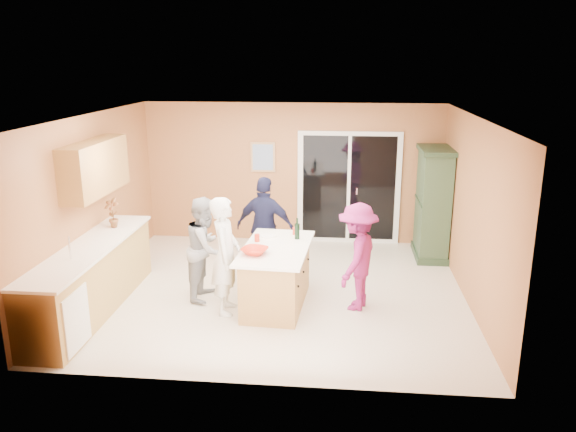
# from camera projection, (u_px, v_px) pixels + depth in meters

# --- Properties ---
(floor) EXTENTS (5.50, 5.50, 0.00)m
(floor) POSITION_uv_depth(u_px,v_px,m) (277.00, 291.00, 8.41)
(floor) COLOR beige
(floor) RESTS_ON ground
(ceiling) EXTENTS (5.50, 5.00, 0.10)m
(ceiling) POSITION_uv_depth(u_px,v_px,m) (276.00, 116.00, 7.71)
(ceiling) COLOR silver
(ceiling) RESTS_ON wall_back
(wall_back) EXTENTS (5.50, 0.10, 2.60)m
(wall_back) POSITION_uv_depth(u_px,v_px,m) (292.00, 173.00, 10.46)
(wall_back) COLOR #BF7A4E
(wall_back) RESTS_ON ground
(wall_front) EXTENTS (5.50, 0.10, 2.60)m
(wall_front) POSITION_uv_depth(u_px,v_px,m) (248.00, 271.00, 5.67)
(wall_front) COLOR #BF7A4E
(wall_front) RESTS_ON ground
(wall_left) EXTENTS (0.10, 5.00, 2.60)m
(wall_left) POSITION_uv_depth(u_px,v_px,m) (93.00, 203.00, 8.32)
(wall_left) COLOR #BF7A4E
(wall_left) RESTS_ON ground
(wall_right) EXTENTS (0.10, 5.00, 2.60)m
(wall_right) POSITION_uv_depth(u_px,v_px,m) (473.00, 213.00, 7.80)
(wall_right) COLOR #BF7A4E
(wall_right) RESTS_ON ground
(left_cabinet_run) EXTENTS (0.65, 3.05, 1.24)m
(left_cabinet_run) POSITION_uv_depth(u_px,v_px,m) (87.00, 283.00, 7.51)
(left_cabinet_run) COLOR #B38C45
(left_cabinet_run) RESTS_ON floor
(upper_cabinets) EXTENTS (0.35, 1.60, 0.75)m
(upper_cabinets) POSITION_uv_depth(u_px,v_px,m) (95.00, 168.00, 7.95)
(upper_cabinets) COLOR #B38C45
(upper_cabinets) RESTS_ON wall_left
(sliding_door) EXTENTS (1.90, 0.07, 2.10)m
(sliding_door) POSITION_uv_depth(u_px,v_px,m) (349.00, 188.00, 10.39)
(sliding_door) COLOR silver
(sliding_door) RESTS_ON floor
(framed_picture) EXTENTS (0.46, 0.04, 0.56)m
(framed_picture) POSITION_uv_depth(u_px,v_px,m) (263.00, 157.00, 10.40)
(framed_picture) COLOR tan
(framed_picture) RESTS_ON wall_back
(kitchen_island) EXTENTS (0.99, 1.69, 0.86)m
(kitchen_island) POSITION_uv_depth(u_px,v_px,m) (276.00, 278.00, 7.86)
(kitchen_island) COLOR #B38C45
(kitchen_island) RESTS_ON floor
(green_hutch) EXTENTS (0.55, 1.05, 1.92)m
(green_hutch) POSITION_uv_depth(u_px,v_px,m) (433.00, 205.00, 9.65)
(green_hutch) COLOR #233924
(green_hutch) RESTS_ON floor
(woman_white) EXTENTS (0.42, 0.61, 1.62)m
(woman_white) POSITION_uv_depth(u_px,v_px,m) (226.00, 256.00, 7.54)
(woman_white) COLOR silver
(woman_white) RESTS_ON floor
(woman_grey) EXTENTS (0.61, 0.76, 1.50)m
(woman_grey) POSITION_uv_depth(u_px,v_px,m) (206.00, 248.00, 8.03)
(woman_grey) COLOR gray
(woman_grey) RESTS_ON floor
(woman_navy) EXTENTS (1.01, 0.59, 1.62)m
(woman_navy) POSITION_uv_depth(u_px,v_px,m) (265.00, 228.00, 8.79)
(woman_navy) COLOR #1B1C3C
(woman_navy) RESTS_ON floor
(woman_magenta) EXTENTS (0.84, 1.10, 1.50)m
(woman_magenta) POSITION_uv_depth(u_px,v_px,m) (357.00, 257.00, 7.68)
(woman_magenta) COLOR #871D56
(woman_magenta) RESTS_ON floor
(serving_bowl) EXTENTS (0.43, 0.43, 0.08)m
(serving_bowl) POSITION_uv_depth(u_px,v_px,m) (255.00, 251.00, 7.44)
(serving_bowl) COLOR red
(serving_bowl) RESTS_ON kitchen_island
(tulip_vase) EXTENTS (0.27, 0.22, 0.45)m
(tulip_vase) POSITION_uv_depth(u_px,v_px,m) (112.00, 213.00, 8.30)
(tulip_vase) COLOR #AE1120
(tulip_vase) RESTS_ON left_cabinet_run
(tumbler_near) EXTENTS (0.08, 0.08, 0.11)m
(tumbler_near) POSITION_uv_depth(u_px,v_px,m) (257.00, 238.00, 7.94)
(tumbler_near) COLOR red
(tumbler_near) RESTS_ON kitchen_island
(tumbler_far) EXTENTS (0.10, 0.10, 0.11)m
(tumbler_far) POSITION_uv_depth(u_px,v_px,m) (295.00, 231.00, 8.26)
(tumbler_far) COLOR red
(tumbler_far) RESTS_ON kitchen_island
(wine_bottle) EXTENTS (0.07, 0.07, 0.31)m
(wine_bottle) POSITION_uv_depth(u_px,v_px,m) (297.00, 231.00, 8.05)
(wine_bottle) COLOR black
(wine_bottle) RESTS_ON kitchen_island
(white_plate) EXTENTS (0.28, 0.28, 0.02)m
(white_plate) POSITION_uv_depth(u_px,v_px,m) (268.00, 236.00, 8.18)
(white_plate) COLOR white
(white_plate) RESTS_ON kitchen_island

